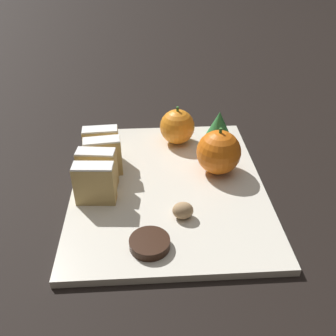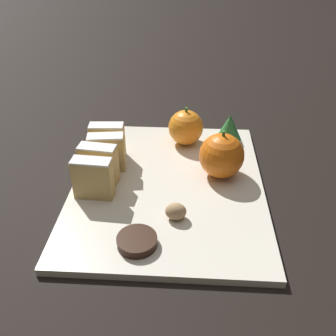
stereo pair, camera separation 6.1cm
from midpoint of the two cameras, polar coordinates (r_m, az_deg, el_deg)
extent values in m
plane|color=black|center=(0.63, -2.75, -3.25)|extent=(6.00, 6.00, 0.00)
cube|color=silver|center=(0.63, -2.77, -2.81)|extent=(0.31, 0.39, 0.01)
cube|color=tan|center=(0.58, -14.04, -2.54)|extent=(0.06, 0.03, 0.06)
cube|color=white|center=(0.57, -14.51, 0.18)|extent=(0.06, 0.03, 0.00)
cube|color=tan|center=(0.61, -13.52, -0.43)|extent=(0.06, 0.03, 0.06)
cube|color=white|center=(0.60, -13.94, 2.22)|extent=(0.06, 0.03, 0.00)
cube|color=tan|center=(0.64, -12.52, 1.50)|extent=(0.06, 0.03, 0.06)
cube|color=white|center=(0.63, -12.90, 4.08)|extent=(0.06, 0.03, 0.00)
cube|color=tan|center=(0.68, -12.64, 3.22)|extent=(0.06, 0.03, 0.06)
cube|color=white|center=(0.66, -13.00, 5.70)|extent=(0.06, 0.03, 0.00)
sphere|color=orange|center=(0.72, -1.00, 6.24)|extent=(0.07, 0.07, 0.07)
cylinder|color=#38702D|center=(0.70, -1.03, 8.86)|extent=(0.00, 0.01, 0.01)
sphere|color=orange|center=(0.63, 5.02, 2.31)|extent=(0.08, 0.08, 0.08)
cylinder|color=#38702D|center=(0.61, 5.21, 5.56)|extent=(0.01, 0.01, 0.01)
ellipsoid|color=tan|center=(0.55, -0.89, -6.61)|extent=(0.03, 0.03, 0.03)
cylinder|color=black|center=(0.51, -6.27, -11.47)|extent=(0.06, 0.06, 0.01)
cone|color=#2D7538|center=(0.75, 5.50, 6.71)|extent=(0.05, 0.05, 0.05)
camera|label=1|loc=(0.03, -92.86, -1.95)|focal=40.00mm
camera|label=2|loc=(0.03, 87.14, 1.95)|focal=40.00mm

